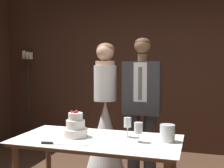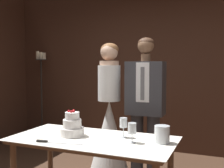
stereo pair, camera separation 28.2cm
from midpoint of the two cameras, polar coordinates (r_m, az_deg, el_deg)
The scene contains 10 objects.
wall_back at distance 4.78m, azimuth 4.90°, elevation 3.52°, with size 5.52×0.12×2.79m, color #472B1E.
cake_table at distance 2.61m, azimuth -6.28°, elevation -12.89°, with size 1.50×0.75×0.76m.
tiered_cake at distance 2.66m, azimuth -10.48°, elevation -8.68°, with size 0.22×0.22×0.25m.
cake_knife at distance 2.47m, azimuth -14.63°, elevation -11.65°, with size 0.41×0.10×0.02m.
wine_glass_near at distance 2.43m, azimuth 2.05°, elevation -9.02°, with size 0.07×0.07×0.17m.
wine_glass_middle at distance 2.59m, azimuth 0.05°, elevation -7.96°, with size 0.07×0.07×0.18m.
hurricane_candle at distance 2.48m, azimuth 7.98°, elevation -9.97°, with size 0.13×0.13×0.15m.
bride at distance 3.55m, azimuth -3.69°, elevation -9.08°, with size 0.54×0.54×1.69m.
groom at distance 3.35m, azimuth 3.75°, elevation -3.92°, with size 0.44×0.25×1.74m.
candle_stand at distance 5.33m, azimuth -18.16°, elevation -2.36°, with size 0.28×0.28×1.68m.
Camera 1 is at (0.87, -2.30, 1.42)m, focal length 45.00 mm.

